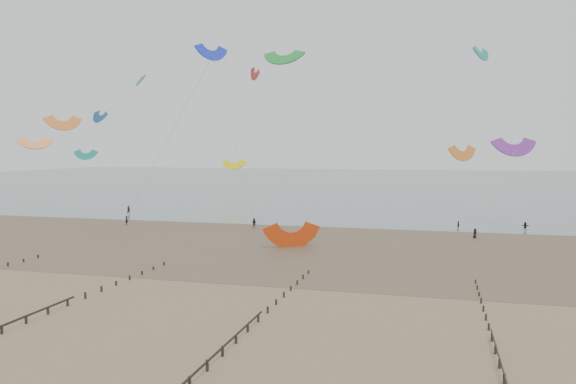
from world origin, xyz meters
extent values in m
plane|color=brown|center=(0.00, 0.00, 0.00)|extent=(500.00, 500.00, 0.00)
plane|color=#475654|center=(0.00, 200.00, 0.03)|extent=(500.00, 500.00, 0.00)
plane|color=#473A28|center=(0.00, 35.00, 0.01)|extent=(500.00, 500.00, 0.00)
ellipsoid|color=slate|center=(-18.00, 22.00, 0.01)|extent=(23.60, 14.36, 0.01)
ellipsoid|color=slate|center=(12.00, 38.00, 0.01)|extent=(33.64, 18.32, 0.01)
ellipsoid|color=slate|center=(-40.00, 40.00, 0.01)|extent=(26.95, 14.22, 0.01)
cube|color=black|center=(-32.00, 6.74, 0.20)|extent=(0.16, 0.16, 0.51)
cube|color=black|center=(-32.00, 9.37, 0.19)|extent=(0.16, 0.16, 0.48)
cube|color=black|center=(-32.00, 12.00, 0.17)|extent=(0.16, 0.16, 0.45)
cube|color=black|center=(-14.00, -14.32, 0.32)|extent=(0.16, 0.16, 0.74)
cube|color=black|center=(-14.00, -11.68, 0.31)|extent=(0.16, 0.16, 0.71)
cube|color=black|center=(-14.00, -9.05, 0.29)|extent=(0.16, 0.16, 0.68)
cube|color=black|center=(-14.00, -6.42, 0.28)|extent=(0.16, 0.16, 0.65)
cube|color=black|center=(-14.00, -3.79, 0.26)|extent=(0.16, 0.16, 0.62)
cube|color=black|center=(-14.00, -1.16, 0.25)|extent=(0.16, 0.16, 0.59)
cube|color=black|center=(-14.00, 1.47, 0.23)|extent=(0.16, 0.16, 0.57)
cube|color=black|center=(-14.00, 4.11, 0.22)|extent=(0.16, 0.16, 0.54)
cube|color=black|center=(-14.00, 6.74, 0.20)|extent=(0.16, 0.16, 0.51)
cube|color=black|center=(-14.00, 9.37, 0.19)|extent=(0.16, 0.16, 0.48)
cube|color=black|center=(-14.00, 12.00, 0.17)|extent=(0.16, 0.16, 0.45)
cube|color=black|center=(4.00, -19.58, 0.35)|extent=(0.16, 0.16, 0.80)
cube|color=black|center=(4.00, -16.95, 0.33)|extent=(0.16, 0.16, 0.77)
cube|color=black|center=(4.00, -14.32, 0.32)|extent=(0.16, 0.16, 0.74)
cube|color=black|center=(4.00, -11.68, 0.31)|extent=(0.16, 0.16, 0.71)
cube|color=black|center=(4.00, -9.05, 0.29)|extent=(0.16, 0.16, 0.68)
cube|color=black|center=(4.00, -6.42, 0.28)|extent=(0.16, 0.16, 0.65)
cube|color=black|center=(4.00, -3.79, 0.26)|extent=(0.16, 0.16, 0.62)
cube|color=black|center=(4.00, -1.16, 0.25)|extent=(0.16, 0.16, 0.59)
cube|color=black|center=(4.00, 1.47, 0.23)|extent=(0.16, 0.16, 0.57)
cube|color=black|center=(4.00, 4.11, 0.22)|extent=(0.16, 0.16, 0.54)
cube|color=black|center=(4.00, 6.74, 0.20)|extent=(0.16, 0.16, 0.51)
cube|color=black|center=(4.00, 9.37, 0.19)|extent=(0.16, 0.16, 0.48)
cube|color=black|center=(4.00, 12.00, 0.17)|extent=(0.16, 0.16, 0.45)
cube|color=black|center=(22.00, -14.32, 0.32)|extent=(0.16, 0.16, 0.74)
cube|color=black|center=(22.00, -11.68, 0.31)|extent=(0.16, 0.16, 0.71)
cube|color=black|center=(22.00, -9.05, 0.29)|extent=(0.16, 0.16, 0.68)
cube|color=black|center=(22.00, -6.42, 0.28)|extent=(0.16, 0.16, 0.65)
cube|color=black|center=(22.00, -3.79, 0.26)|extent=(0.16, 0.16, 0.62)
cube|color=black|center=(22.00, -1.16, 0.25)|extent=(0.16, 0.16, 0.59)
cube|color=black|center=(22.00, 1.47, 0.23)|extent=(0.16, 0.16, 0.57)
cube|color=black|center=(22.00, 4.11, 0.22)|extent=(0.16, 0.16, 0.54)
cube|color=black|center=(22.00, 6.74, 0.20)|extent=(0.16, 0.16, 0.51)
cube|color=black|center=(22.00, 9.37, 0.19)|extent=(0.16, 0.16, 0.48)
cube|color=black|center=(22.00, 12.00, 0.17)|extent=(0.16, 0.16, 0.45)
imported|color=black|center=(-38.17, 43.83, 0.83)|extent=(0.70, 0.57, 1.67)
imported|color=black|center=(-13.85, 46.32, 0.85)|extent=(0.86, 0.69, 1.70)
imported|color=black|center=(-47.06, 59.42, 0.94)|extent=(0.80, 0.80, 1.87)
imported|color=black|center=(21.62, 52.30, 0.78)|extent=(0.51, 0.96, 1.56)
imported|color=black|center=(23.88, 43.96, 0.77)|extent=(0.86, 0.89, 1.54)
imported|color=black|center=(-0.97, 38.50, 0.76)|extent=(0.94, 1.14, 1.53)
imported|color=black|center=(32.85, 54.83, 0.76)|extent=(1.47, 1.02, 1.52)
camera|label=1|loc=(17.88, -49.10, 14.05)|focal=35.00mm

